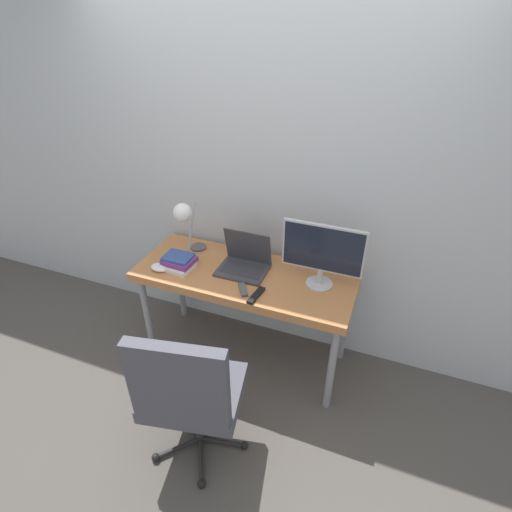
# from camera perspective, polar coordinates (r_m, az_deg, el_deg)

# --- Properties ---
(ground_plane) EXTENTS (12.00, 12.00, 0.00)m
(ground_plane) POSITION_cam_1_polar(r_m,az_deg,el_deg) (3.07, -3.64, -17.56)
(ground_plane) COLOR #514C47
(wall_back) EXTENTS (8.00, 0.05, 2.60)m
(wall_back) POSITION_cam_1_polar(r_m,az_deg,el_deg) (2.78, 1.15, 10.44)
(wall_back) COLOR silver
(wall_back) RESTS_ON ground_plane
(desk) EXTENTS (1.51, 0.60, 0.78)m
(desk) POSITION_cam_1_polar(r_m,az_deg,el_deg) (2.78, -1.59, -3.74)
(desk) COLOR #B77542
(desk) RESTS_ON ground_plane
(laptop) EXTENTS (0.33, 0.26, 0.27)m
(laptop) POSITION_cam_1_polar(r_m,az_deg,el_deg) (2.75, -1.69, -0.90)
(laptop) COLOR #38383D
(laptop) RESTS_ON desk
(monitor) EXTENTS (0.52, 0.18, 0.44)m
(monitor) POSITION_cam_1_polar(r_m,az_deg,el_deg) (2.53, 9.50, 0.59)
(monitor) COLOR #B7B7BC
(monitor) RESTS_ON desk
(desk_lamp) EXTENTS (0.13, 0.29, 0.44)m
(desk_lamp) POSITION_cam_1_polar(r_m,az_deg,el_deg) (2.76, -10.19, 5.53)
(desk_lamp) COLOR #4C4C51
(desk_lamp) RESTS_ON desk
(office_chair) EXTENTS (0.62, 0.58, 1.02)m
(office_chair) POSITION_cam_1_polar(r_m,az_deg,el_deg) (2.30, -9.63, -18.52)
(office_chair) COLOR black
(office_chair) RESTS_ON ground_plane
(book_stack) EXTENTS (0.22, 0.20, 0.08)m
(book_stack) POSITION_cam_1_polar(r_m,az_deg,el_deg) (2.82, -10.93, -0.88)
(book_stack) COLOR silver
(book_stack) RESTS_ON desk
(tv_remote) EXTENTS (0.06, 0.18, 0.02)m
(tv_remote) POSITION_cam_1_polar(r_m,az_deg,el_deg) (2.52, 0.00, -5.64)
(tv_remote) COLOR black
(tv_remote) RESTS_ON desk
(media_remote) EXTENTS (0.11, 0.13, 0.02)m
(media_remote) POSITION_cam_1_polar(r_m,az_deg,el_deg) (2.57, -1.87, -4.84)
(media_remote) COLOR #4C4C51
(media_remote) RESTS_ON desk
(game_controller) EXTENTS (0.13, 0.09, 0.04)m
(game_controller) POSITION_cam_1_polar(r_m,az_deg,el_deg) (2.84, -13.58, -1.59)
(game_controller) COLOR white
(game_controller) RESTS_ON desk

